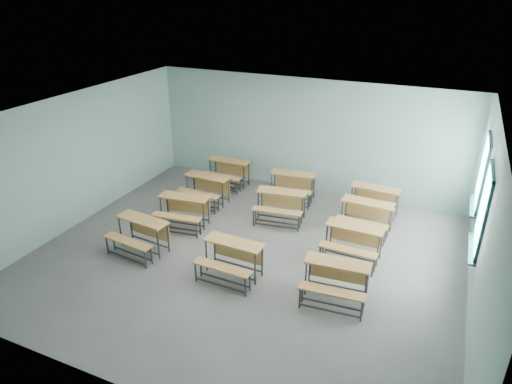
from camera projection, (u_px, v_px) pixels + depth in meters
room at (250, 191)px, 9.41m from camera, size 9.04×8.04×3.24m
desk_unit_r0c0 at (140, 231)px, 10.07m from camera, size 1.31×0.96×0.77m
desk_unit_r0c1 at (231, 255)px, 9.19m from camera, size 1.26×0.87×0.77m
desk_unit_r0c2 at (336, 276)px, 8.52m from camera, size 1.29×0.92×0.77m
desk_unit_r1c0 at (183, 207)px, 11.12m from camera, size 1.32×0.97×0.77m
desk_unit_r1c2 at (353, 238)px, 9.77m from camera, size 1.25×0.86×0.77m
desk_unit_r2c0 at (206, 186)px, 12.29m from camera, size 1.27×0.88×0.77m
desk_unit_r2c1 at (281, 202)px, 11.39m from camera, size 1.32×0.98×0.77m
desk_unit_r2c2 at (366, 213)px, 10.85m from camera, size 1.26×0.87×0.77m
desk_unit_r3c0 at (228, 169)px, 13.39m from camera, size 1.25×0.86×0.77m
desk_unit_r3c1 at (292, 183)px, 12.47m from camera, size 1.32×0.97×0.77m
desk_unit_r3c2 at (374, 198)px, 11.61m from camera, size 1.29×0.92×0.77m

